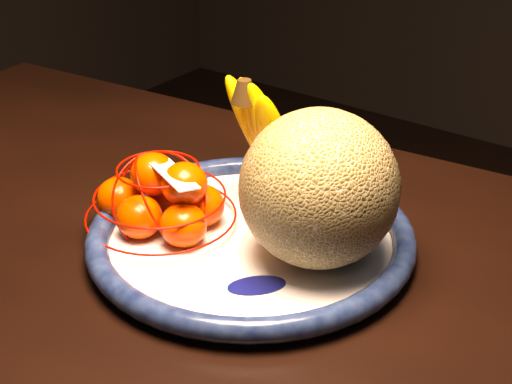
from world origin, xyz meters
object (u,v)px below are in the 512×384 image
Objects in this scene: mandarin_bag at (163,199)px; fruit_bowl at (251,238)px; banana_bunch at (269,135)px; cantaloupe at (319,188)px.

fruit_bowl is at bearing 20.55° from mandarin_bag.
fruit_bowl is 0.13m from banana_bunch.
fruit_bowl is 2.08× the size of banana_bunch.
banana_bunch is at bearing 149.05° from cantaloupe.
banana_bunch reaches higher than mandarin_bag.
banana_bunch is 0.89× the size of mandarin_bag.
banana_bunch is 0.15m from mandarin_bag.
banana_bunch reaches higher than cantaloupe.
fruit_bowl is 2.20× the size of cantaloupe.
mandarin_bag is (-0.10, -0.04, 0.03)m from fruit_bowl.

